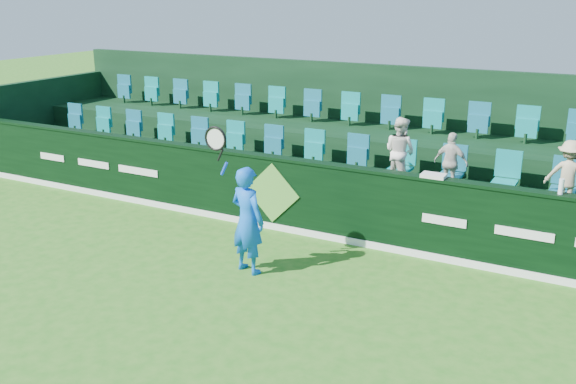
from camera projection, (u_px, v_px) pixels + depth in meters
The scene contains 13 objects.
ground at pixel (127, 322), 8.39m from camera, with size 60.00×60.00×0.00m, color #266D19.
sponsor_hoarding at pixel (275, 193), 11.55m from camera, with size 16.00×0.25×1.35m.
stand_tier_front at pixel (303, 191), 12.56m from camera, with size 16.00×2.00×0.80m, color black.
stand_tier_back at pixel (342, 158), 14.09m from camera, with size 16.00×1.80×1.30m, color black.
stand_rear at pixel (351, 129), 14.29m from camera, with size 16.00×4.10×2.60m.
seat_row_front at pixel (312, 152), 12.69m from camera, with size 13.50×0.50×0.60m, color #16637A.
seat_row_back at pixel (348, 113), 14.05m from camera, with size 13.50×0.50×0.60m, color #16637A.
tennis_player at pixel (247, 219), 9.68m from camera, with size 1.06×0.53×2.32m.
spectator_left at pixel (400, 151), 11.41m from camera, with size 0.60×0.47×1.24m, color white.
spectator_middle at pixel (451, 163), 11.02m from camera, with size 0.62×0.26×1.05m, color beige.
spectator_right at pixel (569, 175), 10.17m from camera, with size 0.72×0.41×1.12m, color tan.
towel at pixel (434, 176), 10.06m from camera, with size 0.37×0.24×0.06m, color silver.
drinks_bottle at pixel (561, 187), 9.20m from camera, with size 0.07×0.07×0.23m, color white.
Camera 1 is at (5.40, -5.61, 4.14)m, focal length 40.00 mm.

